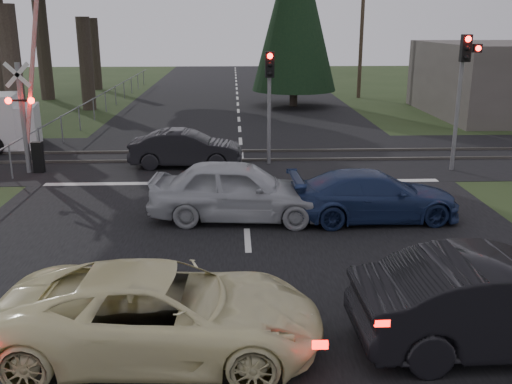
{
  "coord_description": "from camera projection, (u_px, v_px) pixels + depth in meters",
  "views": [
    {
      "loc": [
        -0.32,
        -9.92,
        5.09
      ],
      "look_at": [
        0.2,
        2.75,
        1.3
      ],
      "focal_mm": 40.0,
      "sensor_mm": 36.0,
      "label": 1
    }
  ],
  "objects": [
    {
      "name": "ground",
      "position": [
        252.0,
        298.0,
        10.97
      ],
      "size": [
        120.0,
        120.0,
        0.0
      ],
      "primitive_type": "plane",
      "color": "#273719",
      "rests_on": "ground"
    },
    {
      "name": "road",
      "position": [
        242.0,
        169.0,
        20.54
      ],
      "size": [
        14.0,
        100.0,
        0.01
      ],
      "primitive_type": "cube",
      "color": "black",
      "rests_on": "ground"
    },
    {
      "name": "rail_corridor",
      "position": [
        242.0,
        156.0,
        22.45
      ],
      "size": [
        120.0,
        8.0,
        0.01
      ],
      "primitive_type": "cube",
      "color": "black",
      "rests_on": "ground"
    },
    {
      "name": "stop_line",
      "position": [
        243.0,
        182.0,
        18.82
      ],
      "size": [
        13.0,
        0.35,
        0.0
      ],
      "primitive_type": "cube",
      "color": "silver",
      "rests_on": "ground"
    },
    {
      "name": "rail_near",
      "position": [
        242.0,
        160.0,
        21.68
      ],
      "size": [
        120.0,
        0.12,
        0.1
      ],
      "primitive_type": "cube",
      "color": "#59544C",
      "rests_on": "ground"
    },
    {
      "name": "rail_far",
      "position": [
        241.0,
        151.0,
        23.21
      ],
      "size": [
        120.0,
        0.12,
        0.1
      ],
      "primitive_type": "cube",
      "color": "#59544C",
      "rests_on": "ground"
    },
    {
      "name": "crossing_signal",
      "position": [
        30.0,
        115.0,
        19.47
      ],
      "size": [
        1.62,
        0.38,
        6.96
      ],
      "color": "slate",
      "rests_on": "ground"
    },
    {
      "name": "traffic_signal_right",
      "position": [
        464.0,
        76.0,
        19.38
      ],
      "size": [
        0.68,
        0.48,
        4.7
      ],
      "color": "slate",
      "rests_on": "ground"
    },
    {
      "name": "traffic_signal_center",
      "position": [
        269.0,
        88.0,
        20.43
      ],
      "size": [
        0.32,
        0.48,
        4.1
      ],
      "color": "slate",
      "rests_on": "ground"
    },
    {
      "name": "utility_pole_mid",
      "position": [
        362.0,
        28.0,
        38.67
      ],
      "size": [
        1.8,
        0.26,
        9.0
      ],
      "color": "#4C3D2D",
      "rests_on": "ground"
    },
    {
      "name": "utility_pole_far",
      "position": [
        312.0,
        26.0,
        62.6
      ],
      "size": [
        1.8,
        0.26,
        9.0
      ],
      "color": "#4C3D2D",
      "rests_on": "ground"
    },
    {
      "name": "conifer_tree",
      "position": [
        295.0,
        6.0,
        34.28
      ],
      "size": [
        5.2,
        5.2,
        11.0
      ],
      "color": "#473D33",
      "rests_on": "ground"
    },
    {
      "name": "fence_left",
      "position": [
        101.0,
        116.0,
        32.21
      ],
      "size": [
        0.1,
        36.0,
        1.2
      ],
      "primitive_type": null,
      "color": "slate",
      "rests_on": "ground"
    },
    {
      "name": "cream_coupe",
      "position": [
        162.0,
        313.0,
        8.96
      ],
      "size": [
        5.18,
        2.58,
        1.41
      ],
      "primitive_type": "imported",
      "rotation": [
        0.0,
        0.0,
        1.52
      ],
      "color": "beige",
      "rests_on": "ground"
    },
    {
      "name": "dark_hatchback",
      "position": [
        505.0,
        304.0,
        9.06
      ],
      "size": [
        4.86,
        1.82,
        1.58
      ],
      "primitive_type": "imported",
      "rotation": [
        0.0,
        0.0,
        1.6
      ],
      "color": "black",
      "rests_on": "ground"
    },
    {
      "name": "silver_car",
      "position": [
        238.0,
        190.0,
        15.13
      ],
      "size": [
        4.86,
        2.32,
        1.6
      ],
      "primitive_type": "imported",
      "rotation": [
        0.0,
        0.0,
        1.48
      ],
      "color": "#AAAEB3",
      "rests_on": "ground"
    },
    {
      "name": "blue_sedan",
      "position": [
        374.0,
        196.0,
        15.14
      ],
      "size": [
        4.61,
        2.06,
        1.31
      ],
      "primitive_type": "imported",
      "rotation": [
        0.0,
        0.0,
        1.62
      ],
      "color": "navy",
      "rests_on": "ground"
    },
    {
      "name": "dark_car_far",
      "position": [
        186.0,
        149.0,
        20.72
      ],
      "size": [
        4.1,
        1.59,
        1.33
      ],
      "primitive_type": "imported",
      "rotation": [
        0.0,
        0.0,
        1.52
      ],
      "color": "black",
      "rests_on": "ground"
    }
  ]
}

